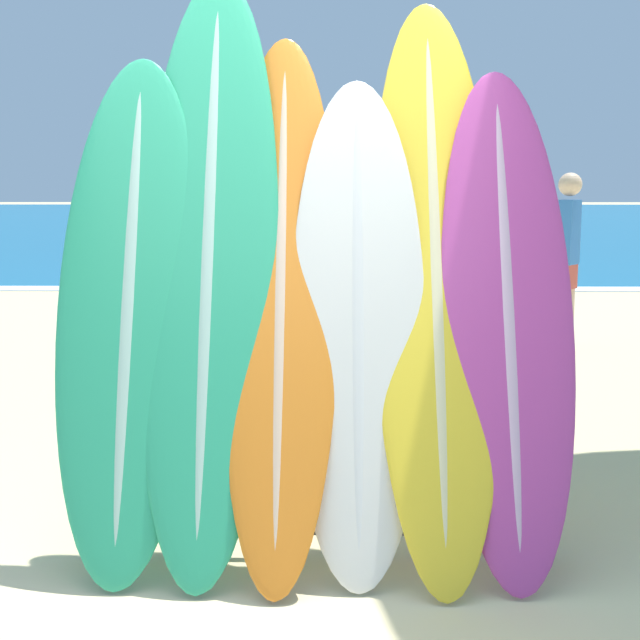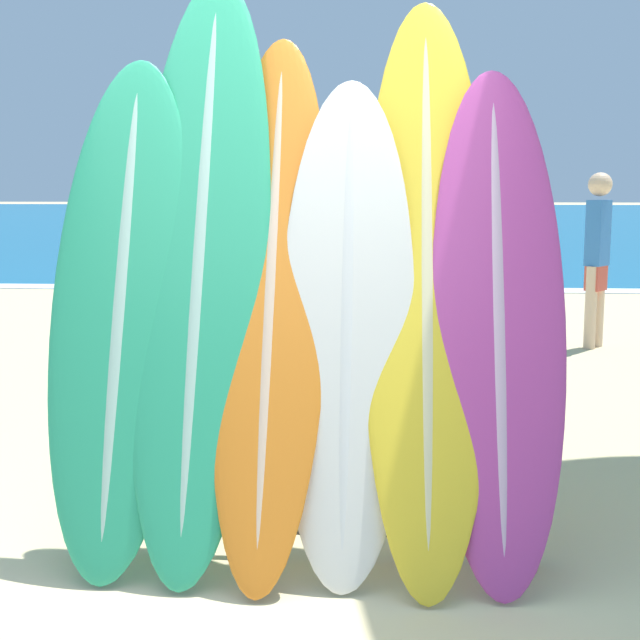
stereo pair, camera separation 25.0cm
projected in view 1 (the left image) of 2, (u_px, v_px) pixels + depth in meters
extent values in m
plane|color=beige|center=(228.00, 616.00, 3.21)|extent=(160.00, 160.00, 0.00)
cube|color=#146693|center=(324.00, 218.00, 42.69)|extent=(120.00, 60.00, 0.00)
cube|color=white|center=(307.00, 289.00, 13.32)|extent=(120.00, 0.60, 0.01)
cylinder|color=#47474C|center=(92.00, 457.00, 3.66)|extent=(0.04, 0.04, 0.86)
cylinder|color=#47474C|center=(544.00, 459.00, 3.64)|extent=(0.04, 0.04, 0.86)
cylinder|color=#47474C|center=(317.00, 360.00, 3.59)|extent=(1.90, 0.04, 0.04)
cylinder|color=#47474C|center=(318.00, 530.00, 3.70)|extent=(1.90, 0.04, 0.04)
ellipsoid|color=#289E70|center=(129.00, 307.00, 3.62)|extent=(0.59, 0.89, 2.10)
ellipsoid|color=#9AC3B3|center=(129.00, 307.00, 3.62)|extent=(0.11, 0.86, 2.02)
ellipsoid|color=#289E70|center=(209.00, 256.00, 3.67)|extent=(0.58, 1.14, 2.49)
ellipsoid|color=#9AC3B3|center=(209.00, 256.00, 3.67)|extent=(0.10, 1.11, 2.40)
ellipsoid|color=orange|center=(281.00, 292.00, 3.64)|extent=(0.48, 1.13, 2.21)
ellipsoid|color=beige|center=(281.00, 292.00, 3.64)|extent=(0.09, 1.10, 2.13)
ellipsoid|color=silver|center=(358.00, 320.00, 3.60)|extent=(0.55, 0.85, 2.00)
ellipsoid|color=silver|center=(358.00, 320.00, 3.60)|extent=(0.10, 0.82, 1.92)
ellipsoid|color=yellow|center=(435.00, 271.00, 3.67)|extent=(0.53, 1.22, 2.37)
ellipsoid|color=beige|center=(435.00, 271.00, 3.67)|extent=(0.10, 1.18, 2.28)
ellipsoid|color=#B23D8E|center=(507.00, 314.00, 3.60)|extent=(0.53, 0.95, 2.04)
ellipsoid|color=#CAA1BE|center=(507.00, 314.00, 3.60)|extent=(0.10, 0.92, 1.97)
cylinder|color=beige|center=(245.00, 276.00, 11.00)|extent=(0.12, 0.12, 0.85)
cylinder|color=beige|center=(256.00, 277.00, 10.88)|extent=(0.12, 0.12, 0.85)
cube|color=#282D38|center=(250.00, 252.00, 10.90)|extent=(0.28, 0.27, 0.26)
cube|color=white|center=(250.00, 214.00, 10.83)|extent=(0.31, 0.29, 0.67)
sphere|color=beige|center=(249.00, 173.00, 10.75)|extent=(0.24, 0.24, 0.24)
cylinder|color=beige|center=(363.00, 293.00, 9.65)|extent=(0.11, 0.11, 0.76)
cylinder|color=beige|center=(360.00, 295.00, 9.49)|extent=(0.11, 0.11, 0.76)
cube|color=#385693|center=(362.00, 270.00, 9.53)|extent=(0.17, 0.24, 0.23)
cube|color=#42996B|center=(362.00, 231.00, 9.47)|extent=(0.19, 0.26, 0.59)
sphere|color=beige|center=(362.00, 190.00, 9.40)|extent=(0.21, 0.21, 0.21)
cylinder|color=beige|center=(562.00, 306.00, 8.55)|extent=(0.11, 0.11, 0.79)
cylinder|color=beige|center=(569.00, 304.00, 8.69)|extent=(0.11, 0.11, 0.79)
cube|color=#CC4C3D|center=(566.00, 276.00, 8.58)|extent=(0.24, 0.26, 0.24)
cube|color=#3370BC|center=(568.00, 232.00, 8.52)|extent=(0.27, 0.28, 0.62)
sphere|color=beige|center=(570.00, 184.00, 8.45)|extent=(0.22, 0.22, 0.22)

